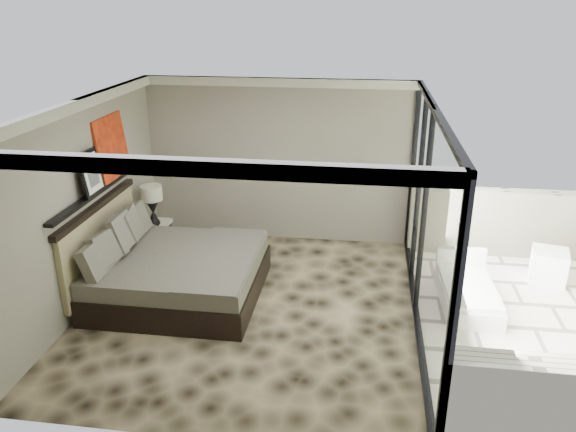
# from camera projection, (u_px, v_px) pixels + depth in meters

# --- Properties ---
(floor) EXTENTS (5.00, 5.00, 0.00)m
(floor) POSITION_uv_depth(u_px,v_px,m) (251.00, 308.00, 7.75)
(floor) COLOR black
(floor) RESTS_ON ground
(ceiling) EXTENTS (4.50, 5.00, 0.02)m
(ceiling) POSITION_uv_depth(u_px,v_px,m) (245.00, 105.00, 6.73)
(ceiling) COLOR silver
(ceiling) RESTS_ON back_wall
(back_wall) EXTENTS (4.50, 0.02, 2.80)m
(back_wall) POSITION_uv_depth(u_px,v_px,m) (278.00, 161.00, 9.54)
(back_wall) COLOR gray
(back_wall) RESTS_ON floor
(left_wall) EXTENTS (0.02, 5.00, 2.80)m
(left_wall) POSITION_uv_depth(u_px,v_px,m) (85.00, 205.00, 7.53)
(left_wall) COLOR gray
(left_wall) RESTS_ON floor
(glass_wall) EXTENTS (0.08, 5.00, 2.80)m
(glass_wall) POSITION_uv_depth(u_px,v_px,m) (426.00, 223.00, 6.94)
(glass_wall) COLOR white
(glass_wall) RESTS_ON floor
(terrace_slab) EXTENTS (3.00, 5.00, 0.12)m
(terrace_slab) POSITION_uv_depth(u_px,v_px,m) (534.00, 333.00, 7.28)
(terrace_slab) COLOR beige
(terrace_slab) RESTS_ON ground
(picture_ledge) EXTENTS (0.12, 2.20, 0.05)m
(picture_ledge) POSITION_uv_depth(u_px,v_px,m) (91.00, 196.00, 7.58)
(picture_ledge) COLOR black
(picture_ledge) RESTS_ON left_wall
(bed) EXTENTS (2.30, 2.22, 1.27)m
(bed) POSITION_uv_depth(u_px,v_px,m) (173.00, 271.00, 7.98)
(bed) COLOR black
(bed) RESTS_ON floor
(nightstand) EXTENTS (0.65, 0.65, 0.51)m
(nightstand) POSITION_uv_depth(u_px,v_px,m) (154.00, 237.00, 9.38)
(nightstand) COLOR black
(nightstand) RESTS_ON floor
(table_lamp) EXTENTS (0.35, 0.35, 0.64)m
(table_lamp) POSITION_uv_depth(u_px,v_px,m) (152.00, 199.00, 9.15)
(table_lamp) COLOR black
(table_lamp) RESTS_ON nightstand
(abstract_canvas) EXTENTS (0.13, 0.90, 0.90)m
(abstract_canvas) POSITION_uv_depth(u_px,v_px,m) (112.00, 147.00, 8.14)
(abstract_canvas) COLOR red
(abstract_canvas) RESTS_ON picture_ledge
(framed_print) EXTENTS (0.11, 0.50, 0.60)m
(framed_print) POSITION_uv_depth(u_px,v_px,m) (91.00, 173.00, 7.45)
(framed_print) COLOR black
(framed_print) RESTS_ON picture_ledge
(ottoman) EXTENTS (0.61, 0.61, 0.50)m
(ottoman) POSITION_uv_depth(u_px,v_px,m) (548.00, 266.00, 8.39)
(ottoman) COLOR white
(ottoman) RESTS_ON terrace_slab
(lounger) EXTENTS (0.76, 1.45, 0.56)m
(lounger) POSITION_uv_depth(u_px,v_px,m) (467.00, 292.00, 7.82)
(lounger) COLOR silver
(lounger) RESTS_ON terrace_slab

